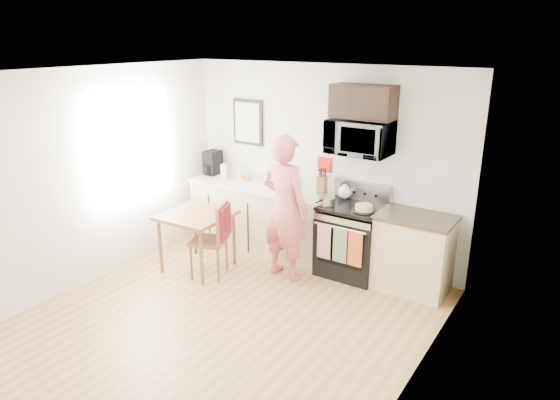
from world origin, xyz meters
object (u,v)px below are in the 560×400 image
Objects in this scene: chair at (219,230)px; cake at (364,208)px; range at (351,242)px; person at (285,208)px; dining_table at (197,220)px; microwave at (360,137)px.

chair is 1.80m from cake.
person is (-0.67, -0.53, 0.48)m from range.
cake is at bearing -33.12° from range.
person reaches higher than dining_table.
cake is (0.20, -0.24, -0.80)m from microwave.
range is 2.00m from dining_table.
range is 1.42× the size of dining_table.
range is at bearing -89.94° from microwave.
range is at bearing 29.28° from dining_table.
chair is at bearing -3.55° from dining_table.
range is 1.33m from microwave.
person is 0.96m from cake.
range reaches higher than cake.
range is 4.60× the size of cake.
range is at bearing 14.38° from chair.
range is 0.58m from cake.
microwave is 0.41× the size of person.
microwave is at bearing 90.06° from range.
person is at bearing -155.73° from cake.
dining_table is 2.13m from cake.
microwave is at bearing 31.85° from dining_table.
chair is 3.88× the size of cake.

